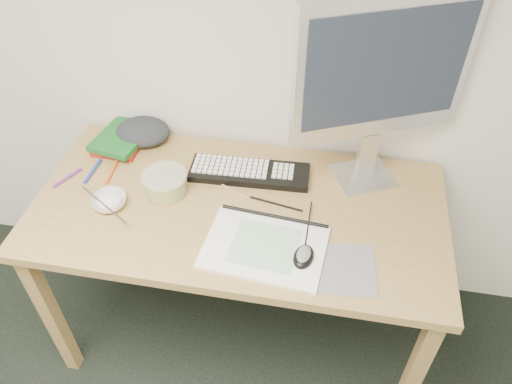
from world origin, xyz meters
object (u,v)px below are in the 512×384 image
sketchpad (265,247)px  monitor (383,75)px  rice_bowl (109,202)px  desk (239,222)px  keyboard (249,172)px

sketchpad → monitor: (0.29, 0.39, 0.41)m
monitor → rice_bowl: bearing=174.9°
desk → sketchpad: size_ratio=3.75×
monitor → sketchpad: bearing=-151.7°
sketchpad → monitor: size_ratio=0.56×
desk → keyboard: bearing=87.5°
keyboard → monitor: monitor is taller
keyboard → monitor: size_ratio=0.64×
desk → keyboard: 0.19m
sketchpad → keyboard: keyboard is taller
sketchpad → monitor: 0.64m
sketchpad → rice_bowl: (-0.55, 0.09, 0.01)m
rice_bowl → sketchpad: bearing=-9.3°
monitor → rice_bowl: monitor is taller
desk → monitor: monitor is taller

